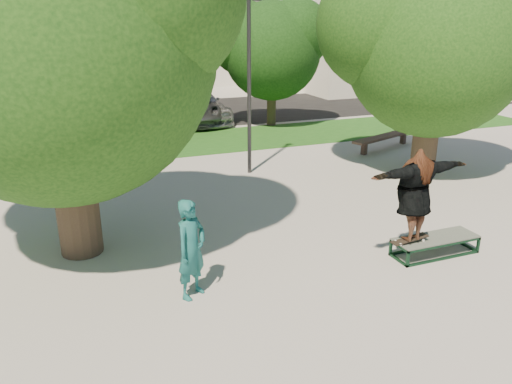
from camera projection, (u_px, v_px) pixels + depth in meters
name	position (u px, v px, depth m)	size (l,w,h in m)	color
ground	(287.00, 239.00, 10.90)	(120.00, 120.00, 0.00)	gray
grass_strip	(209.00, 141.00, 19.59)	(30.00, 4.00, 0.02)	#174A15
asphalt_strip	(153.00, 115.00, 24.96)	(40.00, 8.00, 0.01)	black
tree_left	(49.00, 27.00, 8.93)	(6.96, 5.95, 7.12)	#38281E
tree_right	(433.00, 36.00, 14.30)	(6.24, 5.33, 6.51)	#38281E
bg_tree_mid	(138.00, 33.00, 19.82)	(5.76, 4.92, 6.24)	#38281E
bg_tree_right	(270.00, 45.00, 21.44)	(5.04, 4.31, 5.43)	#38281E
lamppost	(249.00, 70.00, 14.60)	(0.25, 0.15, 6.11)	#2D2D30
side_building	(390.00, 27.00, 35.12)	(15.00, 10.00, 8.00)	silver
grind_box	(435.00, 246.00, 10.16)	(1.80, 0.60, 0.38)	#10301D
skater_rig	(415.00, 195.00, 9.55)	(2.30, 0.78, 1.91)	white
bystander	(191.00, 249.00, 8.42)	(0.64, 0.42, 1.77)	#185C5A
bench	(385.00, 137.00, 18.34)	(3.30, 1.59, 0.51)	#4D392E
car_silver_a	(10.00, 107.00, 22.57)	(1.86, 4.62, 1.57)	#B4B4B9
car_dark	(105.00, 105.00, 23.83)	(1.34, 3.85, 1.27)	black
car_grey	(190.00, 106.00, 22.97)	(2.43, 5.27, 1.46)	slate
car_silver_b	(194.00, 105.00, 23.21)	(2.13, 5.23, 1.52)	#AFAEB3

